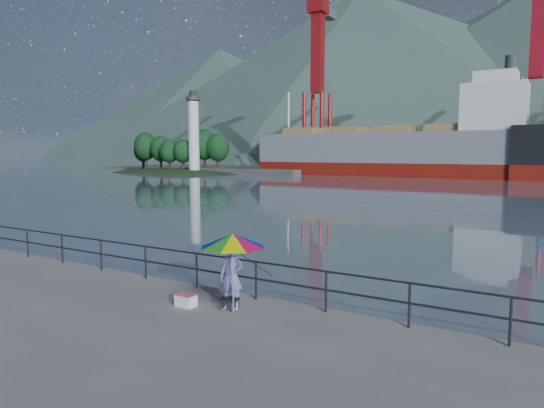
{
  "coord_description": "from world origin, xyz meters",
  "views": [
    {
      "loc": [
        9.73,
        -8.69,
        3.85
      ],
      "look_at": [
        0.9,
        6.0,
        2.0
      ],
      "focal_mm": 32.0,
      "sensor_mm": 36.0,
      "label": 1
    }
  ],
  "objects_px": {
    "fisherman": "(231,276)",
    "bulk_carrier": "(405,150)",
    "cooler_bag": "(186,301)",
    "beach_umbrella": "(233,241)"
  },
  "relations": [
    {
      "from": "bulk_carrier",
      "to": "beach_umbrella",
      "type": "bearing_deg",
      "value": -77.25
    },
    {
      "from": "fisherman",
      "to": "cooler_bag",
      "type": "bearing_deg",
      "value": -174.74
    },
    {
      "from": "fisherman",
      "to": "beach_umbrella",
      "type": "distance_m",
      "value": 0.99
    },
    {
      "from": "beach_umbrella",
      "to": "bulk_carrier",
      "type": "relative_size",
      "value": 0.04
    },
    {
      "from": "fisherman",
      "to": "bulk_carrier",
      "type": "xyz_separation_m",
      "value": [
        -16.06,
        71.73,
        3.36
      ]
    },
    {
      "from": "fisherman",
      "to": "cooler_bag",
      "type": "relative_size",
      "value": 3.28
    },
    {
      "from": "bulk_carrier",
      "to": "fisherman",
      "type": "bearing_deg",
      "value": -77.38
    },
    {
      "from": "fisherman",
      "to": "cooler_bag",
      "type": "xyz_separation_m",
      "value": [
        -1.07,
        -0.46,
        -0.67
      ]
    },
    {
      "from": "fisherman",
      "to": "beach_umbrella",
      "type": "height_order",
      "value": "beach_umbrella"
    },
    {
      "from": "beach_umbrella",
      "to": "cooler_bag",
      "type": "relative_size",
      "value": 3.86
    }
  ]
}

